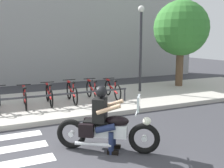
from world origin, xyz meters
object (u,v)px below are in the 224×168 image
Objects in this scene: rider at (104,114)px; street_lamp at (141,41)px; bicycle_5 at (72,93)px; bicycle_4 at (49,95)px; motorcycle at (107,130)px; bicycle_3 at (25,97)px; bike_rack at (40,97)px; tree_near_rack at (181,29)px; bicycle_6 at (93,91)px; bicycle_7 at (113,89)px.

street_lamp is at bearing 51.81° from rider.
rider is at bearing -96.60° from bicycle_5.
bicycle_4 is at bearing 179.98° from bicycle_5.
motorcycle is 4.16m from bicycle_5.
bike_rack is (0.41, -0.55, 0.09)m from bicycle_3.
tree_near_rack is (6.27, 5.32, 2.48)m from motorcycle.
street_lamp reaches higher than bicycle_4.
bicycle_4 is 0.37× the size of tree_near_rack.
bicycle_5 is (0.82, -0.00, 0.01)m from bicycle_4.
bicycle_4 is (0.82, -0.00, 0.01)m from bicycle_3.
rider is 0.91× the size of bicycle_4.
bicycle_5 is 1.00× the size of bicycle_6.
bicycle_3 is 0.95× the size of bicycle_7.
bike_rack is at bearing -164.94° from bicycle_6.
rider is 4.31m from bicycle_6.
motorcycle is 1.22× the size of bicycle_3.
bicycle_4 is (-0.41, 4.14, 0.03)m from motorcycle.
motorcycle is at bearing -73.44° from bicycle_3.
bicycle_3 reaches higher than bike_rack.
motorcycle reaches higher than bicycle_4.
bicycle_6 is 2.13m from bike_rack.
motorcycle is 0.31× the size of bike_rack.
bicycle_5 is at bearing -0.02° from bicycle_4.
tree_near_rack is at bearing 40.32° from motorcycle.
bike_rack is at bearing -169.11° from bicycle_7.
rider reaches higher than bicycle_3.
bicycle_3 is 0.82m from bicycle_4.
bicycle_6 is at bearing 73.38° from motorcycle.
bicycle_3 is (-1.23, 4.15, 0.02)m from motorcycle.
bicycle_3 is 0.42× the size of street_lamp.
bicycle_6 is at bearing -166.86° from tree_near_rack.
motorcycle is at bearing -77.11° from bike_rack.
bicycle_7 is (0.82, 0.00, -0.01)m from bicycle_6.
motorcycle is at bearing -116.43° from bicycle_7.
bicycle_7 is at bearing -0.00° from bicycle_3.
bicycle_3 is at bearing 180.00° from bicycle_7.
bicycle_5 is 0.45× the size of street_lamp.
tree_near_rack reaches higher than bicycle_5.
rider is 0.91× the size of bicycle_3.
bicycle_3 is at bearing 179.96° from bicycle_5.
bicycle_7 reaches higher than bike_rack.
tree_near_rack is (5.03, 1.17, 2.44)m from bicycle_6.
bicycle_7 is 5.01m from tree_near_rack.
bike_rack is at bearing -166.30° from tree_near_rack.
bicycle_7 is 0.39× the size of tree_near_rack.
tree_near_rack reaches higher than street_lamp.
bicycle_7 reaches higher than bicycle_3.
bicycle_6 is (2.47, -0.00, 0.02)m from bicycle_3.
motorcycle is at bearing -95.70° from bicycle_5.
bicycle_7 is at bearing 0.03° from bicycle_5.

